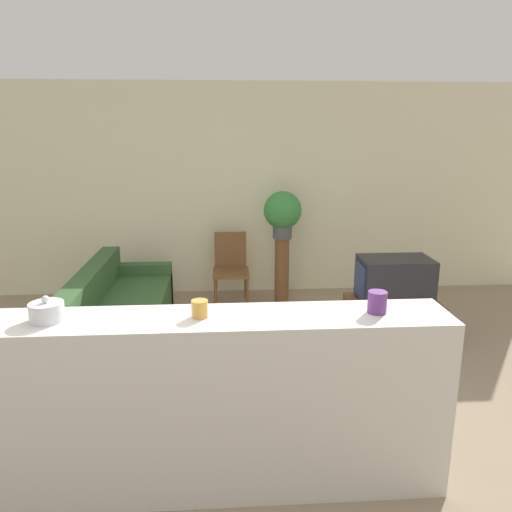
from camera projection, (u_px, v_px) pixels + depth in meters
ground_plane at (200, 446)px, 3.45m from camera, size 14.00×14.00×0.00m
wall_back at (208, 191)px, 6.43m from camera, size 9.00×0.06×2.70m
couch at (119, 315)px, 5.11m from camera, size 0.81×2.07×0.76m
tv_stand at (392, 321)px, 5.10m from camera, size 0.89×0.59×0.44m
television at (394, 280)px, 4.99m from camera, size 0.71×0.45×0.44m
wooden_chair at (231, 266)px, 6.19m from camera, size 0.44×0.44×0.88m
plant_stand at (282, 270)px, 6.25m from camera, size 0.18×0.18×0.81m
potted_plant at (283, 212)px, 6.07m from camera, size 0.46×0.46×0.58m
foreground_counter at (195, 404)px, 2.95m from camera, size 2.97×0.44×1.10m
decorative_bowl at (47, 312)px, 2.74m from camera, size 0.19×0.19×0.15m
candle_jar at (200, 309)px, 2.80m from camera, size 0.09×0.09×0.10m
coffee_tin at (377, 302)px, 2.86m from camera, size 0.11×0.11×0.13m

